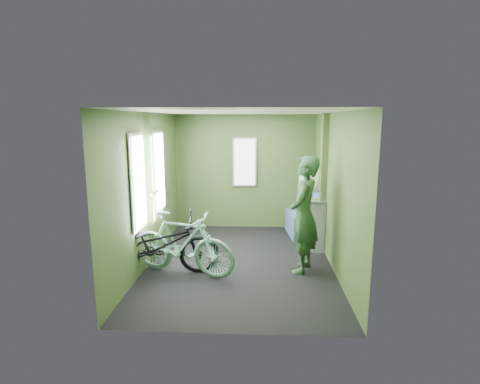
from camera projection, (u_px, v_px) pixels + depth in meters
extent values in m
plane|color=black|center=(240.00, 262.00, 5.84)|extent=(4.00, 4.00, 0.00)
cube|color=silver|center=(240.00, 112.00, 5.41)|extent=(2.80, 4.00, 0.02)
cube|color=#394F25|center=(245.00, 172.00, 7.59)|extent=(2.80, 0.02, 2.30)
cube|color=#394F25|center=(229.00, 227.00, 3.66)|extent=(2.80, 0.02, 2.30)
cube|color=#394F25|center=(148.00, 189.00, 5.70)|extent=(0.02, 4.00, 2.30)
cube|color=#394F25|center=(334.00, 191.00, 5.56)|extent=(0.02, 4.00, 2.30)
cube|color=#394F25|center=(151.00, 189.00, 5.69)|extent=(0.08, 0.12, 2.30)
cube|color=silver|center=(139.00, 182.00, 5.12)|extent=(0.02, 0.56, 1.34)
cube|color=silver|center=(160.00, 171.00, 6.19)|extent=(0.02, 0.56, 1.34)
cube|color=white|center=(138.00, 143.00, 5.02)|extent=(0.00, 0.12, 0.12)
cube|color=white|center=(159.00, 139.00, 6.09)|extent=(0.00, 0.12, 0.12)
cylinder|color=silver|center=(155.00, 192.00, 5.70)|extent=(0.03, 0.40, 0.03)
cube|color=#394F25|center=(323.00, 184.00, 6.15)|extent=(0.10, 0.10, 2.30)
cube|color=white|center=(324.00, 140.00, 6.31)|extent=(0.02, 0.40, 0.50)
cube|color=silver|center=(245.00, 162.00, 7.51)|extent=(0.50, 0.02, 1.00)
imported|color=black|center=(160.00, 275.00, 5.37)|extent=(1.79, 0.96, 0.94)
imported|color=#80BFA9|center=(183.00, 275.00, 5.36)|extent=(1.69, 1.02, 1.01)
imported|color=#274727|center=(304.00, 215.00, 5.37)|extent=(0.58, 0.71, 1.70)
cube|color=silver|center=(309.00, 179.00, 5.55)|extent=(0.32, 0.20, 0.39)
cube|color=slate|center=(316.00, 225.00, 6.34)|extent=(0.26, 0.36, 0.87)
cube|color=navy|center=(302.00, 224.00, 7.17)|extent=(0.57, 0.92, 0.44)
cube|color=navy|center=(314.00, 201.00, 7.07)|extent=(0.15, 0.88, 0.49)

